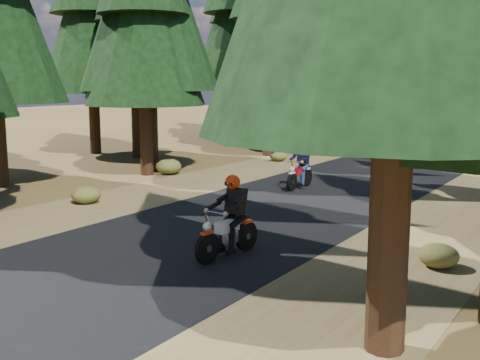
# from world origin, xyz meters

# --- Properties ---
(ground) EXTENTS (120.00, 120.00, 0.00)m
(ground) POSITION_xyz_m (0.00, 0.00, 0.00)
(ground) COLOR #4D3D1B
(ground) RESTS_ON ground
(road) EXTENTS (6.00, 100.00, 0.01)m
(road) POSITION_xyz_m (0.00, 5.00, 0.01)
(road) COLOR black
(road) RESTS_ON ground
(shoulder_l) EXTENTS (3.20, 100.00, 0.01)m
(shoulder_l) POSITION_xyz_m (-4.60, 5.00, 0.00)
(shoulder_l) COLOR brown
(shoulder_l) RESTS_ON ground
(shoulder_r) EXTENTS (3.20, 100.00, 0.01)m
(shoulder_r) POSITION_xyz_m (4.60, 5.00, 0.00)
(shoulder_r) COLOR brown
(shoulder_r) RESTS_ON ground
(understory_shrubs) EXTENTS (14.83, 28.64, 0.70)m
(understory_shrubs) POSITION_xyz_m (1.69, 7.78, 0.28)
(understory_shrubs) COLOR #474C1E
(understory_shrubs) RESTS_ON ground
(rider_lead) EXTENTS (0.79, 1.96, 1.70)m
(rider_lead) POSITION_xyz_m (1.48, -1.28, 0.57)
(rider_lead) COLOR silver
(rider_lead) RESTS_ON road
(rider_follow) EXTENTS (0.57, 1.81, 1.61)m
(rider_follow) POSITION_xyz_m (-0.91, 6.64, 0.54)
(rider_follow) COLOR #A70B15
(rider_follow) RESTS_ON road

